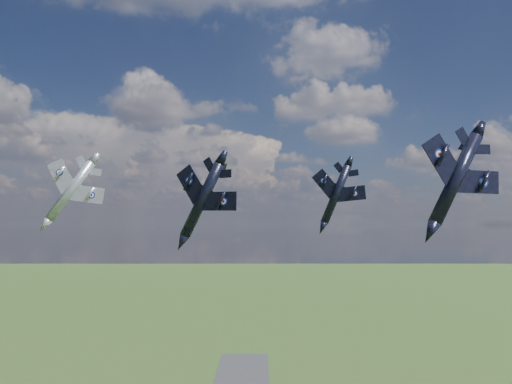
# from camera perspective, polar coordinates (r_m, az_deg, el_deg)

# --- Properties ---
(jet_lead_navy) EXTENTS (17.44, 19.75, 8.62)m
(jet_lead_navy) POSITION_cam_1_polar(r_m,az_deg,el_deg) (73.06, -6.16, -0.86)
(jet_lead_navy) COLOR black
(jet_right_navy) EXTENTS (12.50, 15.29, 7.15)m
(jet_right_navy) POSITION_cam_1_polar(r_m,az_deg,el_deg) (51.63, 21.87, 1.41)
(jet_right_navy) COLOR black
(jet_high_navy) EXTENTS (16.39, 19.22, 7.73)m
(jet_high_navy) POSITION_cam_1_polar(r_m,az_deg,el_deg) (98.29, 9.15, -0.22)
(jet_high_navy) COLOR black
(jet_left_silver) EXTENTS (11.01, 14.83, 8.21)m
(jet_left_silver) POSITION_cam_1_polar(r_m,az_deg,el_deg) (77.44, -20.43, 0.15)
(jet_left_silver) COLOR #90929A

